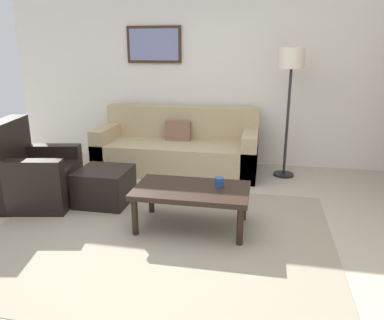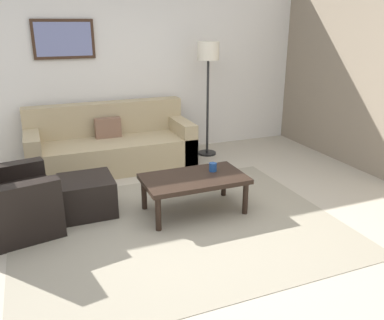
{
  "view_description": "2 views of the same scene",
  "coord_description": "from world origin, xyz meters",
  "views": [
    {
      "loc": [
        0.93,
        -3.04,
        1.69
      ],
      "look_at": [
        0.29,
        0.24,
        0.7
      ],
      "focal_mm": 35.0,
      "sensor_mm": 36.0,
      "label": 1
    },
    {
      "loc": [
        -1.22,
        -3.4,
        1.98
      ],
      "look_at": [
        0.23,
        0.2,
        0.63
      ],
      "focal_mm": 37.18,
      "sensor_mm": 36.0,
      "label": 2
    }
  ],
  "objects": [
    {
      "name": "cup",
      "position": [
        0.53,
        0.34,
        0.46
      ],
      "size": [
        0.08,
        0.08,
        0.09
      ],
      "primitive_type": "cylinder",
      "color": "#1E478C",
      "rests_on": "coffee_table"
    },
    {
      "name": "rear_partition",
      "position": [
        0.0,
        2.6,
        1.4
      ],
      "size": [
        6.0,
        0.12,
        2.8
      ],
      "primitive_type": "cube",
      "color": "silver",
      "rests_on": "ground_plane"
    },
    {
      "name": "area_rug",
      "position": [
        0.0,
        0.0,
        0.0
      ],
      "size": [
        3.22,
        2.54,
        0.01
      ],
      "primitive_type": "cube",
      "color": "gray",
      "rests_on": "ground_plane"
    },
    {
      "name": "armchair_leather",
      "position": [
        -1.62,
        0.52,
        0.31
      ],
      "size": [
        0.94,
        0.94,
        0.95
      ],
      "color": "black",
      "rests_on": "ground_plane"
    },
    {
      "name": "framed_artwork",
      "position": [
        -0.73,
        2.51,
        1.75
      ],
      "size": [
        0.82,
        0.04,
        0.53
      ],
      "color": "#382316"
    },
    {
      "name": "ottoman",
      "position": [
        -0.81,
        0.67,
        0.2
      ],
      "size": [
        0.56,
        0.56,
        0.4
      ],
      "primitive_type": "cube",
      "color": "black",
      "rests_on": "ground_plane"
    },
    {
      "name": "couch_main",
      "position": [
        -0.27,
        2.09,
        0.3
      ],
      "size": [
        2.26,
        0.93,
        0.88
      ],
      "color": "tan",
      "rests_on": "ground_plane"
    },
    {
      "name": "coffee_table",
      "position": [
        0.28,
        0.26,
        0.36
      ],
      "size": [
        1.1,
        0.64,
        0.41
      ],
      "color": "black",
      "rests_on": "ground_plane"
    },
    {
      "name": "lamp_standing",
      "position": [
        1.23,
        2.05,
        1.41
      ],
      "size": [
        0.32,
        0.32,
        1.71
      ],
      "color": "black",
      "rests_on": "ground_plane"
    },
    {
      "name": "ground_plane",
      "position": [
        0.0,
        0.0,
        0.0
      ],
      "size": [
        8.0,
        8.0,
        0.0
      ],
      "primitive_type": "plane",
      "color": "#B2A893"
    }
  ]
}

